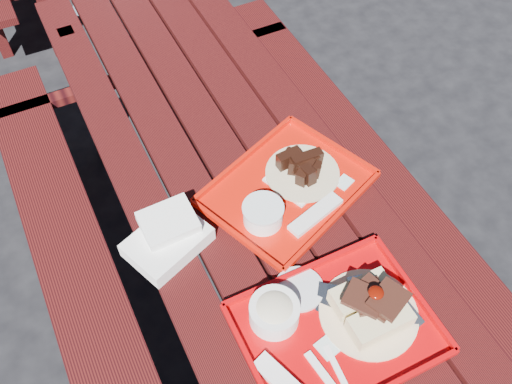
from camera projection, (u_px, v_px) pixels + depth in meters
ground at (240, 283)px, 2.43m from camera, size 60.00×60.00×0.00m
picnic_table_near at (237, 206)px, 1.99m from camera, size 1.41×2.40×0.75m
near_tray at (333, 318)px, 1.49m from camera, size 0.50×0.43×0.16m
far_tray at (288, 190)px, 1.76m from camera, size 0.58×0.53×0.08m
white_cloth at (168, 236)px, 1.64m from camera, size 0.27×0.24×0.09m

